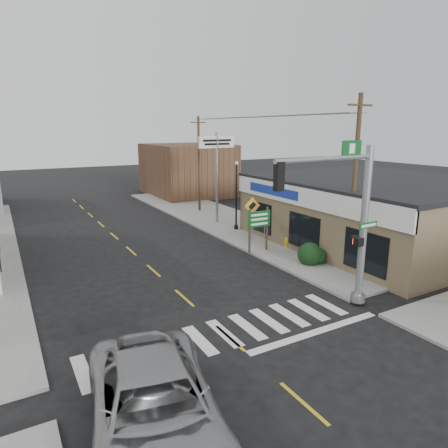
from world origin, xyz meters
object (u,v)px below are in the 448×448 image
suv (155,407)px  utility_pole_far (199,163)px  lamp_post (237,190)px  dance_center_sign (217,155)px  fire_hydrant (287,242)px  utility_pole_near (354,182)px  traffic_signal_pole (351,211)px  bare_tree (336,195)px  guide_sign (259,223)px

suv → utility_pole_far: bearing=73.1°
utility_pole_far → suv: bearing=-117.6°
lamp_post → dance_center_sign: 3.57m
fire_hydrant → utility_pole_far: 13.62m
lamp_post → utility_pole_near: bearing=-101.5°
traffic_signal_pole → bare_tree: 7.62m
suv → utility_pole_far: 27.33m
fire_hydrant → lamp_post: lamp_post is taller
traffic_signal_pole → guide_sign: 8.38m
guide_sign → traffic_signal_pole: bearing=-95.9°
suv → bare_tree: bare_tree is taller
fire_hydrant → utility_pole_near: (0.57, -4.50, 4.20)m
dance_center_sign → utility_pole_near: bearing=-94.0°
suv → guide_sign: guide_sign is taller
lamp_post → traffic_signal_pole: bearing=-118.2°
traffic_signal_pole → utility_pole_near: (3.67, 3.29, 0.53)m
fire_hydrant → dance_center_sign: bearing=93.0°
fire_hydrant → lamp_post: size_ratio=0.13×
guide_sign → utility_pole_far: bearing=81.7°
suv → utility_pole_far: size_ratio=0.79×
fire_hydrant → bare_tree: bare_tree is taller
fire_hydrant → utility_pole_near: size_ratio=0.07×
guide_sign → dance_center_sign: (1.55, 8.04, 3.47)m
utility_pole_near → utility_pole_far: bearing=93.1°
traffic_signal_pole → dance_center_sign: (2.68, 16.03, 1.18)m
dance_center_sign → bare_tree: bearing=-86.0°
utility_pole_near → guide_sign: bearing=121.0°
utility_pole_near → fire_hydrant: bearing=99.7°
guide_sign → fire_hydrant: (1.98, -0.20, -1.38)m
utility_pole_far → dance_center_sign: bearing=-99.0°
bare_tree → dance_center_sign: bearing=102.5°
dance_center_sign → traffic_signal_pole: bearing=-108.0°
traffic_signal_pole → fire_hydrant: size_ratio=10.54×
bare_tree → utility_pole_far: utility_pole_far is taller
guide_sign → utility_pole_near: (2.55, -4.70, 2.82)m
dance_center_sign → utility_pole_near: size_ratio=0.78×
bare_tree → utility_pole_near: size_ratio=0.49×
suv → traffic_signal_pole: 10.36m
traffic_signal_pole → fire_hydrant: traffic_signal_pole is taller
lamp_post → utility_pole_far: (0.64, 7.51, 1.35)m
guide_sign → bare_tree: (3.83, -2.23, 1.69)m
guide_sign → lamp_post: lamp_post is taller
lamp_post → utility_pole_near: (0.81, -10.05, 1.69)m
utility_pole_near → dance_center_sign: bearing=97.0°
lamp_post → bare_tree: 7.88m
suv → utility_pole_near: (13.03, 6.31, 3.78)m
suv → traffic_signal_pole: size_ratio=0.95×
lamp_post → utility_pole_far: size_ratio=0.60×
lamp_post → dance_center_sign: size_ratio=0.71×
guide_sign → bare_tree: size_ratio=0.61×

